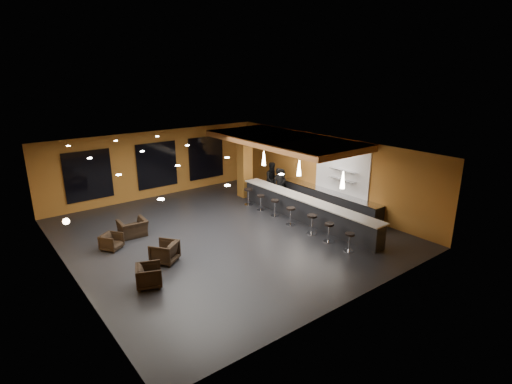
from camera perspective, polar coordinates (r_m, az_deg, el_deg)
floor at (r=16.82m, az=-4.37°, el=-6.05°), size 12.00×13.00×0.10m
ceiling at (r=15.74m, az=-4.67°, el=6.07°), size 12.00×13.00×0.10m
wall_back at (r=21.78m, az=-14.08°, el=3.93°), size 12.00×0.10×3.50m
wall_front at (r=11.64m, az=13.75°, el=-7.90°), size 12.00×0.10×3.50m
wall_left at (r=14.03m, az=-25.67°, el=-4.75°), size 0.10×13.00×3.50m
wall_right at (r=20.01m, az=10.11°, el=3.01°), size 0.10×13.00×3.50m
wood_soffit at (r=18.95m, az=3.89°, el=7.43°), size 3.60×8.00×0.28m
window_left at (r=20.59m, az=-22.84°, el=2.16°), size 2.20×0.06×2.40m
window_center at (r=21.69m, az=-13.95°, el=3.75°), size 2.20×0.06×2.40m
window_right at (r=23.02m, az=-7.14°, el=4.90°), size 2.20×0.06×2.40m
tile_backsplash at (r=19.25m, az=12.16°, el=3.09°), size 0.06×3.20×2.40m
bar_counter at (r=18.05m, az=7.08°, el=-2.59°), size 0.60×8.00×1.00m
bar_top at (r=17.87m, az=7.15°, el=-1.01°), size 0.78×8.10×0.05m
prep_counter at (r=19.77m, az=10.19°, el=-1.16°), size 0.70×6.00×0.86m
prep_top at (r=19.63m, az=10.26°, el=0.10°), size 0.72×6.00×0.03m
wall_shelf_lower at (r=19.12m, az=12.26°, el=1.75°), size 0.30×1.50×0.03m
wall_shelf_upper at (r=19.01m, az=12.35°, el=3.06°), size 0.30×1.50×0.03m
column at (r=21.04m, az=-1.63°, el=3.99°), size 0.60×0.60×3.50m
wall_sconce at (r=14.50m, az=-25.49°, el=-3.81°), size 0.22×0.22×0.22m
pendant_0 at (r=16.21m, az=12.29°, el=1.69°), size 0.20×0.20×0.70m
pendant_1 at (r=17.85m, az=6.18°, el=3.43°), size 0.20×0.20×0.70m
pendant_2 at (r=19.67m, az=1.12°, el=4.83°), size 0.20×0.20×0.70m
staff_a at (r=20.39m, az=3.33°, el=0.99°), size 0.74×0.61×1.76m
staff_b at (r=21.21m, az=2.39°, el=1.79°), size 1.09×0.98×1.86m
staff_c at (r=20.96m, az=3.55°, el=1.23°), size 0.91×0.74×1.61m
armchair_a at (r=13.25m, az=-15.02°, el=-11.46°), size 1.02×1.01×0.72m
armchair_b at (r=14.60m, az=-12.93°, el=-8.36°), size 1.17×1.18×0.77m
armchair_c at (r=16.16m, az=-19.93°, el=-6.70°), size 0.96×0.96×0.63m
armchair_d at (r=17.11m, az=-17.19°, el=-4.95°), size 1.11×0.99×0.69m
bar_stool_0 at (r=15.40m, az=13.22°, el=-6.66°), size 0.37×0.37×0.74m
bar_stool_1 at (r=16.01m, az=10.38°, el=-5.37°), size 0.40×0.40×0.79m
bar_stool_2 at (r=16.64m, az=8.01°, el=-4.25°), size 0.42×0.42×0.84m
bar_stool_3 at (r=17.48m, az=4.97°, el=-3.13°), size 0.41×0.41×0.81m
bar_stool_4 at (r=18.47m, az=2.72°, el=-1.97°), size 0.40×0.40×0.79m
bar_stool_5 at (r=19.21m, az=0.69°, el=-1.23°), size 0.39×0.39×0.77m
bar_stool_6 at (r=19.93m, az=-1.09°, el=-0.37°), size 0.43×0.43×0.85m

